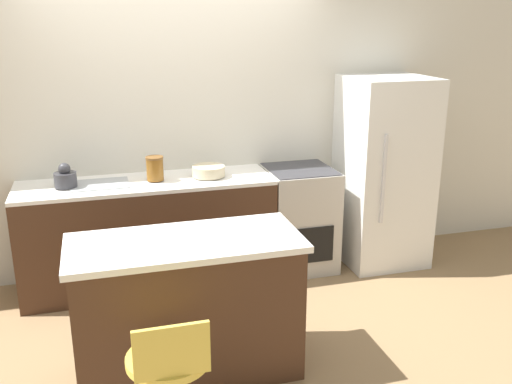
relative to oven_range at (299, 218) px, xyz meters
name	(u,v)px	position (x,y,z in m)	size (l,w,h in m)	color
ground_plane	(194,295)	(-1.01, -0.32, -0.45)	(14.00, 14.00, 0.00)	#8E704C
wall_back	(176,123)	(-1.01, 0.33, 0.85)	(8.00, 0.06, 2.60)	beige
back_counter	(149,234)	(-1.32, 0.00, 0.00)	(2.04, 0.59, 0.91)	#422819
kitchen_island	(188,307)	(-1.22, -1.33, 0.00)	(1.40, 0.62, 0.90)	#422819
oven_range	(299,218)	(0.00, 0.00, 0.00)	(0.58, 0.61, 0.91)	#B7B2A8
refrigerator	(383,172)	(0.78, -0.05, 0.38)	(0.71, 0.73, 1.68)	silver
stool_chair	(170,384)	(-1.42, -1.97, -0.06)	(0.43, 0.43, 0.81)	#B7B7BC
kettle	(65,178)	(-1.93, -0.01, 0.53)	(0.17, 0.17, 0.19)	#333338
mixing_bowl	(209,171)	(-0.81, -0.01, 0.50)	(0.27, 0.27, 0.09)	#C1B28E
canister_jar	(155,168)	(-1.24, -0.01, 0.55)	(0.14, 0.14, 0.19)	brown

